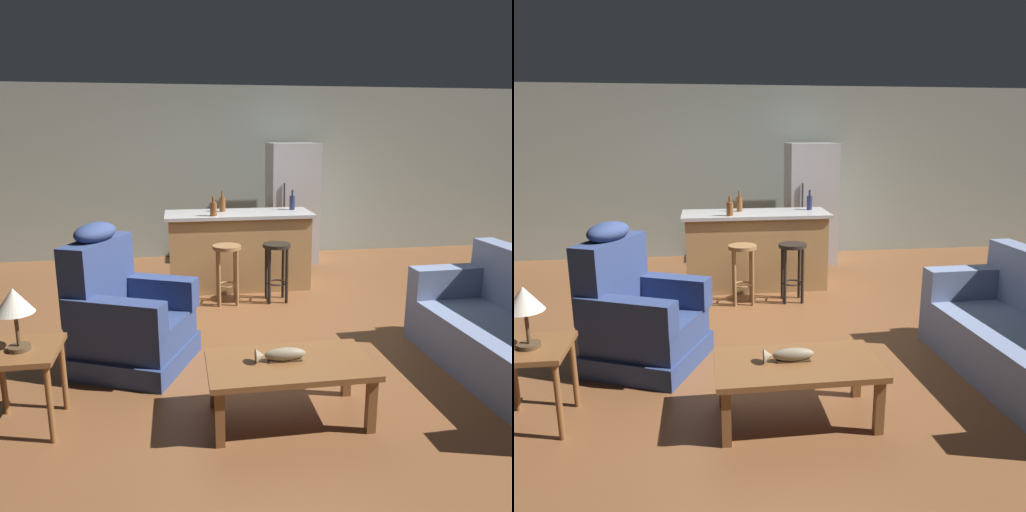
# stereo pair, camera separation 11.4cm
# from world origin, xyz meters

# --- Properties ---
(ground_plane) EXTENTS (12.00, 12.00, 0.00)m
(ground_plane) POSITION_xyz_m (0.00, 0.00, 0.00)
(ground_plane) COLOR brown
(back_wall) EXTENTS (12.00, 0.05, 2.60)m
(back_wall) POSITION_xyz_m (0.00, 3.12, 1.30)
(back_wall) COLOR #939E93
(back_wall) RESTS_ON ground_plane
(coffee_table) EXTENTS (1.10, 0.60, 0.42)m
(coffee_table) POSITION_xyz_m (-0.04, -1.71, 0.36)
(coffee_table) COLOR brown
(coffee_table) RESTS_ON ground_plane
(fish_figurine) EXTENTS (0.34, 0.10, 0.10)m
(fish_figurine) POSITION_xyz_m (-0.10, -1.69, 0.46)
(fish_figurine) COLOR #4C3823
(fish_figurine) RESTS_ON coffee_table
(recliner_near_lamp) EXTENTS (1.10, 1.10, 1.20)m
(recliner_near_lamp) POSITION_xyz_m (-1.20, -0.68, 0.42)
(recliner_near_lamp) COLOR navy
(recliner_near_lamp) RESTS_ON ground_plane
(end_table) EXTENTS (0.48, 0.48, 0.56)m
(end_table) POSITION_xyz_m (-1.77, -1.55, 0.46)
(end_table) COLOR brown
(end_table) RESTS_ON ground_plane
(table_lamp) EXTENTS (0.24, 0.24, 0.41)m
(table_lamp) POSITION_xyz_m (-1.77, -1.57, 0.87)
(table_lamp) COLOR #4C3823
(table_lamp) RESTS_ON end_table
(kitchen_island) EXTENTS (1.80, 0.70, 0.95)m
(kitchen_island) POSITION_xyz_m (0.00, 1.35, 0.48)
(kitchen_island) COLOR #AD7F4C
(kitchen_island) RESTS_ON ground_plane
(bar_stool_left) EXTENTS (0.32, 0.32, 0.68)m
(bar_stool_left) POSITION_xyz_m (-0.21, 0.72, 0.47)
(bar_stool_left) COLOR olive
(bar_stool_left) RESTS_ON ground_plane
(bar_stool_right) EXTENTS (0.32, 0.32, 0.68)m
(bar_stool_right) POSITION_xyz_m (0.35, 0.72, 0.47)
(bar_stool_right) COLOR black
(bar_stool_right) RESTS_ON ground_plane
(refrigerator) EXTENTS (0.70, 0.69, 1.76)m
(refrigerator) POSITION_xyz_m (0.95, 2.55, 0.88)
(refrigerator) COLOR #B7B7BC
(refrigerator) RESTS_ON ground_plane
(bottle_tall_green) EXTENTS (0.07, 0.07, 0.26)m
(bottle_tall_green) POSITION_xyz_m (-0.19, 1.45, 1.05)
(bottle_tall_green) COLOR brown
(bottle_tall_green) RESTS_ON kitchen_island
(bottle_short_amber) EXTENTS (0.07, 0.07, 0.25)m
(bottle_short_amber) POSITION_xyz_m (0.70, 1.47, 1.04)
(bottle_short_amber) COLOR #23284C
(bottle_short_amber) RESTS_ON kitchen_island
(bottle_wine_dark) EXTENTS (0.08, 0.08, 0.23)m
(bottle_wine_dark) POSITION_xyz_m (-0.33, 1.13, 1.04)
(bottle_wine_dark) COLOR brown
(bottle_wine_dark) RESTS_ON kitchen_island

